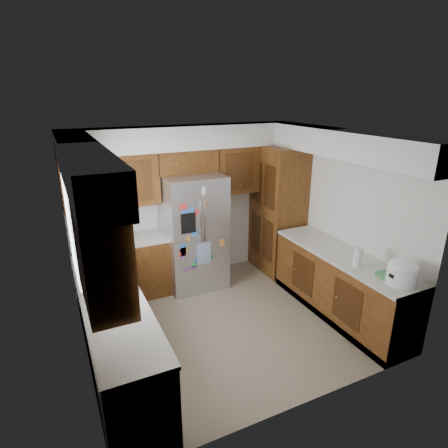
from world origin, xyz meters
The scene contains 12 objects.
floor centered at (0.00, 0.00, 0.00)m, with size 3.60×3.60×0.00m, color gray.
room_shell centered at (-0.11, 0.36, 1.82)m, with size 3.64×3.24×2.52m.
left_counter_run centered at (-1.36, 0.03, 0.43)m, with size 1.36×3.20×0.92m.
right_counter_run centered at (1.50, -0.47, 0.42)m, with size 0.63×2.25×0.92m.
pantry centered at (1.50, 1.15, 1.07)m, with size 0.60×0.90×2.15m, color #47280D.
fridge centered at (0.00, 1.20, 0.90)m, with size 0.90×0.79×1.80m.
bridge_cabinet centered at (0.00, 1.43, 1.98)m, with size 0.96×0.34×0.35m, color #47280D.
fridge_top_items centered at (-0.02, 1.42, 2.27)m, with size 0.88×0.32×0.28m.
sink_assembly centered at (-1.50, 0.10, 0.99)m, with size 0.52×0.70×0.37m.
left_counter_clutter centered at (-1.45, 0.83, 1.05)m, with size 0.39×0.90×0.38m.
rice_cooker centered at (1.50, -1.38, 1.07)m, with size 0.34×0.33×0.29m.
paper_towel centered at (1.38, -0.83, 1.04)m, with size 0.11×0.11×0.24m, color white.
Camera 1 is at (-1.91, -3.92, 2.96)m, focal length 30.00 mm.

